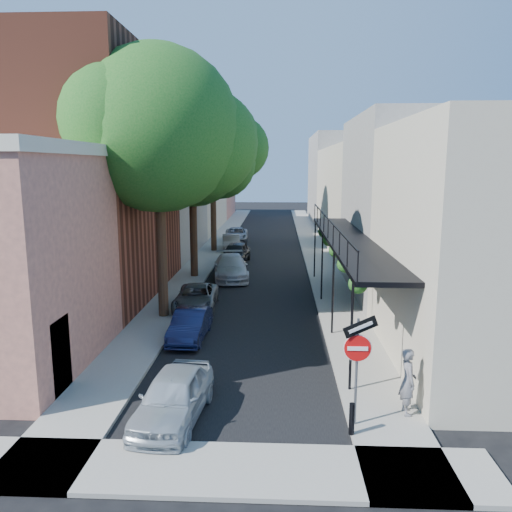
# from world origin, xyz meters

# --- Properties ---
(ground) EXTENTS (160.00, 160.00, 0.00)m
(ground) POSITION_xyz_m (0.00, 0.00, 0.00)
(ground) COLOR black
(ground) RESTS_ON ground
(road_surface) EXTENTS (6.00, 64.00, 0.01)m
(road_surface) POSITION_xyz_m (0.00, 30.00, 0.01)
(road_surface) COLOR black
(road_surface) RESTS_ON ground
(sidewalk_left) EXTENTS (2.00, 64.00, 0.12)m
(sidewalk_left) POSITION_xyz_m (-4.00, 30.00, 0.06)
(sidewalk_left) COLOR gray
(sidewalk_left) RESTS_ON ground
(sidewalk_right) EXTENTS (2.00, 64.00, 0.12)m
(sidewalk_right) POSITION_xyz_m (4.00, 30.00, 0.06)
(sidewalk_right) COLOR gray
(sidewalk_right) RESTS_ON ground
(sidewalk_cross) EXTENTS (12.00, 2.00, 0.12)m
(sidewalk_cross) POSITION_xyz_m (0.00, -1.00, 0.06)
(sidewalk_cross) COLOR gray
(sidewalk_cross) RESTS_ON ground
(buildings_left) EXTENTS (10.10, 59.10, 12.00)m
(buildings_left) POSITION_xyz_m (-9.30, 28.76, 4.94)
(buildings_left) COLOR tan
(buildings_left) RESTS_ON ground
(buildings_right) EXTENTS (9.80, 55.00, 10.00)m
(buildings_right) POSITION_xyz_m (8.99, 29.49, 4.42)
(buildings_right) COLOR #BFB89E
(buildings_right) RESTS_ON ground
(sign_post) EXTENTS (0.89, 0.17, 2.99)m
(sign_post) POSITION_xyz_m (3.16, 0.97, 2.04)
(sign_post) COLOR #595B60
(sign_post) RESTS_ON ground
(bollard) EXTENTS (0.14, 0.14, 0.80)m
(bollard) POSITION_xyz_m (3.00, 0.50, 0.52)
(bollard) COLOR black
(bollard) RESTS_ON sidewalk_right
(oak_near) EXTENTS (7.48, 6.80, 11.42)m
(oak_near) POSITION_xyz_m (-3.37, 10.26, 7.88)
(oak_near) COLOR black
(oak_near) RESTS_ON ground
(oak_mid) EXTENTS (6.60, 6.00, 10.20)m
(oak_mid) POSITION_xyz_m (-3.42, 18.23, 7.06)
(oak_mid) COLOR black
(oak_mid) RESTS_ON ground
(oak_far) EXTENTS (7.70, 7.00, 11.90)m
(oak_far) POSITION_xyz_m (-3.35, 27.27, 8.26)
(oak_far) COLOR black
(oak_far) RESTS_ON ground
(parked_car_a) EXTENTS (1.87, 3.93, 1.30)m
(parked_car_a) POSITION_xyz_m (-1.51, 1.22, 0.65)
(parked_car_a) COLOR #A4AEB5
(parked_car_a) RESTS_ON ground
(parked_car_b) EXTENTS (1.29, 3.46, 1.13)m
(parked_car_b) POSITION_xyz_m (-2.17, 7.37, 0.57)
(parked_car_b) COLOR #13183C
(parked_car_b) RESTS_ON ground
(parked_car_c) EXTENTS (1.98, 4.06, 1.11)m
(parked_car_c) POSITION_xyz_m (-2.60, 11.39, 0.56)
(parked_car_c) COLOR #52555A
(parked_car_c) RESTS_ON ground
(parked_car_d) EXTENTS (2.55, 4.96, 1.38)m
(parked_car_d) POSITION_xyz_m (-1.60, 17.79, 0.69)
(parked_car_d) COLOR silver
(parked_car_d) RESTS_ON ground
(parked_car_e) EXTENTS (1.98, 4.23, 1.40)m
(parked_car_e) POSITION_xyz_m (-1.73, 22.52, 0.70)
(parked_car_e) COLOR black
(parked_car_e) RESTS_ON ground
(parked_car_f) EXTENTS (1.79, 3.88, 1.23)m
(parked_car_f) POSITION_xyz_m (-2.53, 27.59, 0.62)
(parked_car_f) COLOR gray
(parked_car_f) RESTS_ON ground
(parked_car_g) EXTENTS (2.22, 4.43, 1.21)m
(parked_car_g) POSITION_xyz_m (-2.54, 32.41, 0.60)
(parked_car_g) COLOR gray
(parked_car_g) RESTS_ON ground
(pedestrian) EXTENTS (0.45, 0.67, 1.79)m
(pedestrian) POSITION_xyz_m (4.60, 1.63, 1.01)
(pedestrian) COLOR slate
(pedestrian) RESTS_ON sidewalk_right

